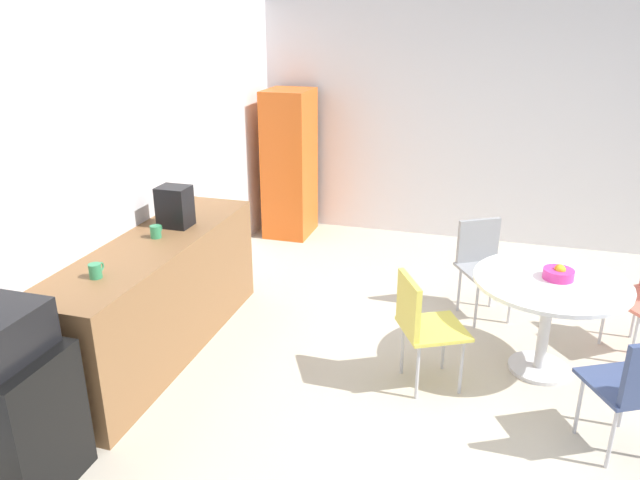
{
  "coord_description": "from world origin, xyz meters",
  "views": [
    {
      "loc": [
        -3.87,
        0.3,
        2.49
      ],
      "look_at": [
        0.01,
        1.44,
        0.95
      ],
      "focal_mm": 33.9,
      "sensor_mm": 36.0,
      "label": 1
    }
  ],
  "objects_px": {
    "mini_fridge": "(15,422)",
    "mug_green": "(96,271)",
    "round_table": "(549,298)",
    "fruit_bowl": "(559,273)",
    "chair_yellow": "(420,319)",
    "coffee_maker": "(175,207)",
    "locker_cabinet": "(290,164)",
    "chair_gray": "(482,257)",
    "mug_white": "(156,231)",
    "chair_navy": "(639,382)"
  },
  "relations": [
    {
      "from": "fruit_bowl",
      "to": "coffee_maker",
      "type": "xyz_separation_m",
      "value": [
        -0.18,
        2.86,
        0.29
      ]
    },
    {
      "from": "mini_fridge",
      "to": "fruit_bowl",
      "type": "relative_size",
      "value": 3.85
    },
    {
      "from": "locker_cabinet",
      "to": "coffee_maker",
      "type": "bearing_deg",
      "value": 177.65
    },
    {
      "from": "chair_yellow",
      "to": "chair_navy",
      "type": "height_order",
      "value": "same"
    },
    {
      "from": "chair_gray",
      "to": "coffee_maker",
      "type": "distance_m",
      "value": 2.59
    },
    {
      "from": "round_table",
      "to": "fruit_bowl",
      "type": "distance_m",
      "value": 0.19
    },
    {
      "from": "mini_fridge",
      "to": "mug_green",
      "type": "relative_size",
      "value": 6.28
    },
    {
      "from": "round_table",
      "to": "mug_green",
      "type": "relative_size",
      "value": 8.28
    },
    {
      "from": "locker_cabinet",
      "to": "mug_green",
      "type": "bearing_deg",
      "value": 178.34
    },
    {
      "from": "locker_cabinet",
      "to": "chair_gray",
      "type": "relative_size",
      "value": 2.02
    },
    {
      "from": "locker_cabinet",
      "to": "chair_navy",
      "type": "relative_size",
      "value": 2.02
    },
    {
      "from": "fruit_bowl",
      "to": "coffee_maker",
      "type": "bearing_deg",
      "value": 93.61
    },
    {
      "from": "mini_fridge",
      "to": "chair_navy",
      "type": "height_order",
      "value": "chair_navy"
    },
    {
      "from": "mini_fridge",
      "to": "chair_gray",
      "type": "xyz_separation_m",
      "value": [
        2.83,
        -2.34,
        0.12
      ]
    },
    {
      "from": "mini_fridge",
      "to": "mug_white",
      "type": "bearing_deg",
      "value": 0.53
    },
    {
      "from": "mini_fridge",
      "to": "locker_cabinet",
      "type": "distance_m",
      "value": 4.31
    },
    {
      "from": "chair_yellow",
      "to": "mug_green",
      "type": "relative_size",
      "value": 6.43
    },
    {
      "from": "chair_navy",
      "to": "mug_green",
      "type": "height_order",
      "value": "mug_green"
    },
    {
      "from": "mini_fridge",
      "to": "fruit_bowl",
      "type": "distance_m",
      "value": 3.53
    },
    {
      "from": "chair_navy",
      "to": "mug_green",
      "type": "distance_m",
      "value": 3.31
    },
    {
      "from": "round_table",
      "to": "chair_navy",
      "type": "relative_size",
      "value": 1.29
    },
    {
      "from": "coffee_maker",
      "to": "locker_cabinet",
      "type": "bearing_deg",
      "value": -2.35
    },
    {
      "from": "locker_cabinet",
      "to": "chair_yellow",
      "type": "distance_m",
      "value": 3.32
    },
    {
      "from": "locker_cabinet",
      "to": "fruit_bowl",
      "type": "relative_size",
      "value": 7.96
    },
    {
      "from": "round_table",
      "to": "mug_white",
      "type": "distance_m",
      "value": 2.89
    },
    {
      "from": "chair_navy",
      "to": "chair_gray",
      "type": "xyz_separation_m",
      "value": [
        1.66,
        0.93,
        0.0
      ]
    },
    {
      "from": "locker_cabinet",
      "to": "mug_green",
      "type": "distance_m",
      "value": 3.46
    },
    {
      "from": "chair_yellow",
      "to": "mug_white",
      "type": "bearing_deg",
      "value": 89.61
    },
    {
      "from": "fruit_bowl",
      "to": "chair_gray",
      "type": "bearing_deg",
      "value": 33.59
    },
    {
      "from": "chair_gray",
      "to": "fruit_bowl",
      "type": "height_order",
      "value": "fruit_bowl"
    },
    {
      "from": "locker_cabinet",
      "to": "mini_fridge",
      "type": "bearing_deg",
      "value": 178.67
    },
    {
      "from": "mini_fridge",
      "to": "coffee_maker",
      "type": "distance_m",
      "value": 1.97
    },
    {
      "from": "mini_fridge",
      "to": "chair_gray",
      "type": "distance_m",
      "value": 3.67
    },
    {
      "from": "chair_navy",
      "to": "fruit_bowl",
      "type": "distance_m",
      "value": 0.99
    },
    {
      "from": "locker_cabinet",
      "to": "round_table",
      "type": "distance_m",
      "value": 3.56
    },
    {
      "from": "chair_navy",
      "to": "chair_gray",
      "type": "bearing_deg",
      "value": 29.19
    },
    {
      "from": "round_table",
      "to": "fruit_bowl",
      "type": "height_order",
      "value": "fruit_bowl"
    },
    {
      "from": "locker_cabinet",
      "to": "chair_navy",
      "type": "bearing_deg",
      "value": -134.61
    },
    {
      "from": "mug_green",
      "to": "fruit_bowl",
      "type": "bearing_deg",
      "value": -67.14
    },
    {
      "from": "mini_fridge",
      "to": "locker_cabinet",
      "type": "bearing_deg",
      "value": -1.33
    },
    {
      "from": "mini_fridge",
      "to": "chair_gray",
      "type": "bearing_deg",
      "value": -39.57
    },
    {
      "from": "mini_fridge",
      "to": "mug_green",
      "type": "distance_m",
      "value": 0.99
    },
    {
      "from": "locker_cabinet",
      "to": "chair_navy",
      "type": "distance_m",
      "value": 4.46
    },
    {
      "from": "round_table",
      "to": "mug_green",
      "type": "xyz_separation_m",
      "value": [
        -1.18,
        2.82,
        0.36
      ]
    },
    {
      "from": "round_table",
      "to": "coffee_maker",
      "type": "relative_size",
      "value": 3.34
    },
    {
      "from": "chair_gray",
      "to": "chair_yellow",
      "type": "bearing_deg",
      "value": 164.1
    },
    {
      "from": "round_table",
      "to": "mug_white",
      "type": "xyz_separation_m",
      "value": [
        -0.43,
        2.84,
        0.36
      ]
    },
    {
      "from": "mini_fridge",
      "to": "mug_green",
      "type": "xyz_separation_m",
      "value": [
        0.83,
        0.0,
        0.54
      ]
    },
    {
      "from": "chair_yellow",
      "to": "round_table",
      "type": "bearing_deg",
      "value": -62.36
    },
    {
      "from": "round_table",
      "to": "chair_gray",
      "type": "xyz_separation_m",
      "value": [
        0.82,
        0.48,
        -0.07
      ]
    }
  ]
}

